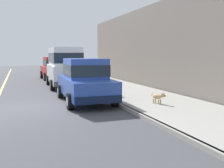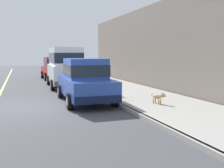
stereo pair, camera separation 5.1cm
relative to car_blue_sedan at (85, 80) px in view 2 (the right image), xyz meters
The scene contains 9 objects.
ground_plane 2.37m from the car_blue_sedan, behind, with size 80.00×80.00×0.00m, color #424247.
curb 1.43m from the car_blue_sedan, 15.29° to the right, with size 0.16×64.00×0.14m, color gray.
sidewalk 3.02m from the car_blue_sedan, ahead, with size 3.60×64.00×0.14m, color #99968E.
car_blue_sedan is the anchor object (origin of this frame).
car_white_van 5.71m from the car_blue_sedan, 89.28° to the left, with size 2.23×4.95×2.52m.
car_red_hatchback 11.23m from the car_blue_sedan, 89.65° to the left, with size 2.05×3.86×1.88m.
dog_tan 3.29m from the car_blue_sedan, 40.27° to the right, with size 0.36×0.72×0.49m.
fire_hydrant 1.68m from the car_blue_sedan, 18.72° to the left, with size 0.34×0.24×0.72m.
building_facade 6.43m from the car_blue_sedan, 37.33° to the left, with size 0.50×20.00×5.02m, color slate.
Camera 2 is at (-0.54, -10.76, 2.10)m, focal length 41.55 mm.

